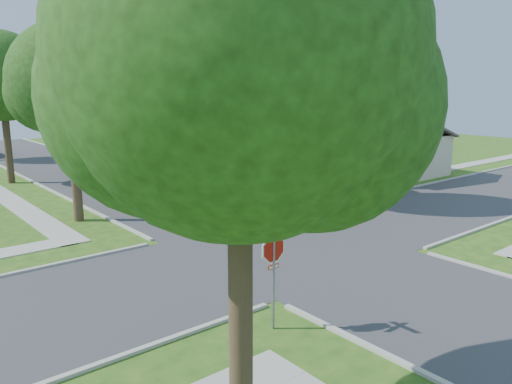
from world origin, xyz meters
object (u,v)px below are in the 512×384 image
Objects in this scene: tree_sw_corner at (242,76)px; house_ne_far at (208,133)px; tree_e_far at (78,88)px; stop_sign_ne at (290,168)px; stop_sign_sw at (273,253)px; tree_e_near at (239,95)px; house_ne_near at (343,149)px; car_curb_east at (101,164)px; tree_e_mid at (141,85)px; car_driveway at (363,176)px; tree_w_near at (70,86)px; tree_w_mid at (2,80)px; tree_ne_corner at (322,97)px.

tree_sw_corner reaches higher than house_ne_far.
tree_sw_corner reaches higher than tree_e_far.
tree_sw_corner is at bearing -136.06° from stop_sign_ne.
stop_sign_ne is at bearing 45.00° from stop_sign_sw.
tree_e_near is 0.61× the size of house_ne_near.
tree_e_near is 13.21m from car_curb_east.
tree_e_far is (0.05, 29.31, 3.95)m from stop_sign_ne.
tree_sw_corner reaches higher than tree_e_near.
tree_e_mid is 17.78m from car_driveway.
stop_sign_sw is 0.31× the size of tree_sw_corner.
tree_e_far is 2.24× the size of car_curb_east.
tree_sw_corner is (-12.19, -16.00, 0.62)m from tree_e_near.
tree_e_near reaches higher than car_curb_east.
stop_sign_sw is 17.04m from tree_e_near.
stop_sign_sw is at bearing -110.20° from tree_e_mid.
tree_w_near reaches higher than stop_sign_sw.
house_ne_near is at bearing -29.63° from car_driveway.
stop_sign_ne is at bearing -90.68° from tree_e_near.
house_ne_far is at bearing 90.00° from house_ne_near.
stop_sign_ne reaches higher than car_curb_east.
tree_e_far reaches higher than house_ne_far.
car_driveway is (16.14, -3.51, -5.35)m from tree_w_near.
tree_w_mid is at bearing 89.98° from tree_w_near.
tree_e_far is at bearing 89.90° from stop_sign_ne.
tree_e_far is (0.00, 25.00, 0.34)m from tree_e_near.
tree_w_near is (0.06, 13.71, 4.08)m from stop_sign_sw.
tree_e_near is at bearing 55.41° from stop_sign_sw.
tree_e_far is 1.01× the size of tree_ne_corner.
stop_sign_sw is 0.64× the size of car_driveway.
tree_e_mid is (0.01, 12.00, 0.61)m from tree_e_near.
house_ne_near is (11.23, -10.01, -4.74)m from tree_e_mid.
tree_sw_corner reaches higher than tree_w_near.
car_curb_east is (-3.50, 16.01, -1.37)m from stop_sign_ne.
stop_sign_sw is 26.12m from car_curb_east.
tree_ne_corner reaches higher than tree_e_near.
tree_sw_corner reaches higher than car_curb_east.
stop_sign_sw is 26.09m from tree_w_mid.
tree_e_far is 29.75m from car_driveway.
house_ne_far is (11.24, -5.01, -4.46)m from tree_e_far.
stop_sign_ne is at bearing -150.86° from house_ne_near.
tree_w_mid reaches higher than tree_e_far.
tree_sw_corner reaches higher than house_ne_near.
house_ne_far is 2.92× the size of car_driveway.
tree_w_mid is 8.25m from car_curb_east.
tree_e_far is 13.09m from house_ne_far.
house_ne_near is at bearing -25.88° from tree_w_mid.
tree_w_near reaches higher than car_curb_east.
tree_e_near is 9.03m from car_driveway.
house_ne_far reaches higher than car_curb_east.
stop_sign_ne is (9.40, 9.40, 0.00)m from stop_sign_sw.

